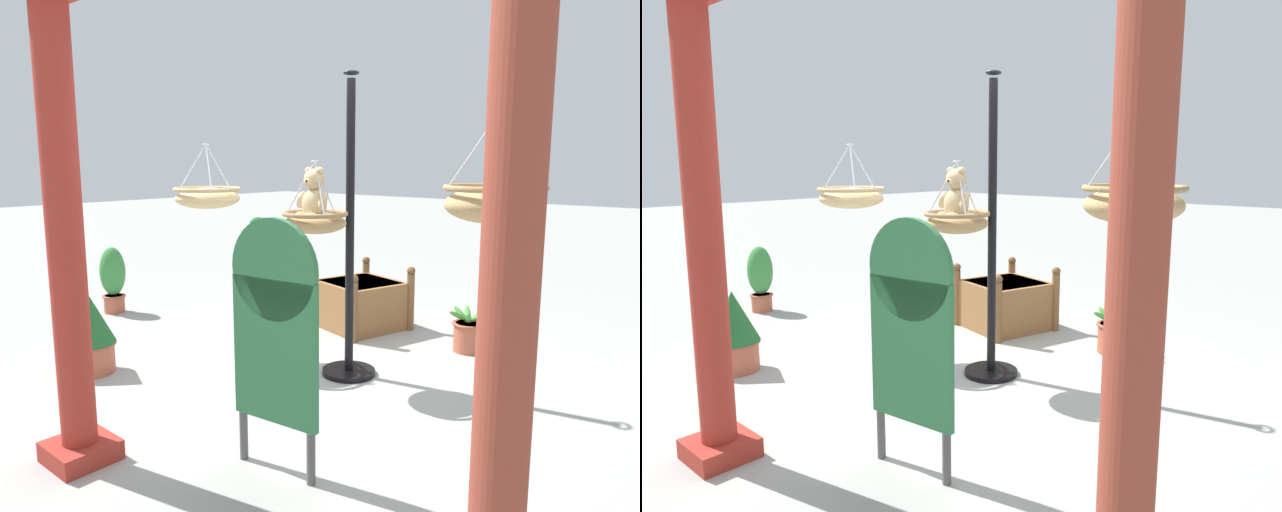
{
  "view_description": "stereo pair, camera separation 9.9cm",
  "coord_description": "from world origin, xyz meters",
  "views": [
    {
      "loc": [
        -2.93,
        3.41,
        1.76
      ],
      "look_at": [
        0.01,
        0.02,
        1.01
      ],
      "focal_mm": 32.35,
      "sensor_mm": 36.0,
      "label": 1
    },
    {
      "loc": [
        -3.0,
        3.34,
        1.76
      ],
      "look_at": [
        0.01,
        0.02,
        1.01
      ],
      "focal_mm": 32.35,
      "sensor_mm": 36.0,
      "label": 2
    }
  ],
  "objects": [
    {
      "name": "greenhouse_pillar_right",
      "position": [
        -2.15,
        1.51,
        1.34
      ],
      "size": [
        0.4,
        0.4,
        2.79
      ],
      "color": "brown",
      "rests_on": "ground"
    },
    {
      "name": "potted_plant_bushy_green",
      "position": [
        3.16,
        0.06,
        0.4
      ],
      "size": [
        0.29,
        0.29,
        0.77
      ],
      "color": "#AD563D",
      "rests_on": "ground"
    },
    {
      "name": "potted_plant_conical_shrub",
      "position": [
        -0.59,
        -1.37,
        0.18
      ],
      "size": [
        0.38,
        0.36,
        0.42
      ],
      "color": "#AD563D",
      "rests_on": "ground"
    },
    {
      "name": "teddy_bear",
      "position": [
        0.03,
        0.08,
        1.47
      ],
      "size": [
        0.29,
        0.25,
        0.42
      ],
      "color": "tan"
    },
    {
      "name": "ground_plane",
      "position": [
        0.0,
        0.0,
        0.0
      ],
      "size": [
        40.0,
        40.0,
        0.0
      ],
      "primitive_type": "plane",
      "color": "#9E9E99"
    },
    {
      "name": "display_pole_central",
      "position": [
        -0.12,
        -0.19,
        0.75
      ],
      "size": [
        0.44,
        0.44,
        2.43
      ],
      "color": "black",
      "rests_on": "ground"
    },
    {
      "name": "potted_plant_small_succulent",
      "position": [
        2.96,
        -2.04,
        0.47
      ],
      "size": [
        0.26,
        0.26,
        0.97
      ],
      "color": "#BC6042",
      "rests_on": "ground"
    },
    {
      "name": "wooden_planter_box",
      "position": [
        0.63,
        -1.34,
        0.27
      ],
      "size": [
        0.99,
        0.99,
        0.67
      ],
      "color": "olive",
      "rests_on": "ground"
    },
    {
      "name": "hanging_basket_with_teddy",
      "position": [
        0.03,
        0.06,
        1.29
      ],
      "size": [
        0.52,
        0.52,
        0.56
      ],
      "color": "#A37F51"
    },
    {
      "name": "hanging_basket_right_low",
      "position": [
        1.16,
        0.22,
        1.44
      ],
      "size": [
        0.59,
        0.59,
        0.56
      ],
      "color": "tan"
    },
    {
      "name": "display_sign_board",
      "position": [
        -0.74,
        1.27,
        0.87
      ],
      "size": [
        0.57,
        0.11,
        1.46
      ],
      "color": "#286B3D",
      "rests_on": "ground"
    },
    {
      "name": "hanging_basket_left_high",
      "position": [
        -1.45,
        0.12,
        1.51
      ],
      "size": [
        0.61,
        0.61,
        0.64
      ],
      "color": "tan"
    },
    {
      "name": "greenhouse_pillar_left",
      "position": [
        0.22,
        1.94,
        1.31
      ],
      "size": [
        0.38,
        0.38,
        2.72
      ],
      "color": "#9E2D23",
      "rests_on": "ground"
    },
    {
      "name": "potted_plant_flowering_red",
      "position": [
        1.53,
        1.19,
        0.35
      ],
      "size": [
        0.42,
        0.42,
        0.69
      ],
      "color": "#AD563D",
      "rests_on": "ground"
    }
  ]
}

